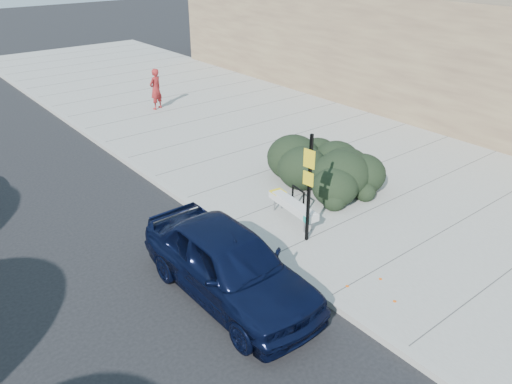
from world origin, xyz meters
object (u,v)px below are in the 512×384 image
bike_rack (298,199)px  sedan_navy (229,263)px  pedestrian (156,89)px  bench (293,206)px  sign_post (309,183)px

bike_rack → sedan_navy: (-3.48, -1.51, 0.17)m
pedestrian → bike_rack: bearing=60.7°
sedan_navy → pedestrian: 14.01m
bench → sedan_navy: sedan_navy is taller
bench → pedestrian: (2.13, 11.56, 0.48)m
bike_rack → sign_post: (-0.73, -1.11, 1.13)m
bike_rack → pedestrian: bearing=89.1°
bench → bike_rack: bearing=27.1°
bike_rack → pedestrian: (1.84, 11.45, 0.42)m
bench → pedestrian: bearing=86.4°
bike_rack → bench: bearing=-151.5°
bench → sign_post: bearing=-106.6°
bike_rack → sedan_navy: size_ratio=0.17×
sedan_navy → pedestrian: bearing=67.3°
bench → bike_rack: bike_rack is taller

